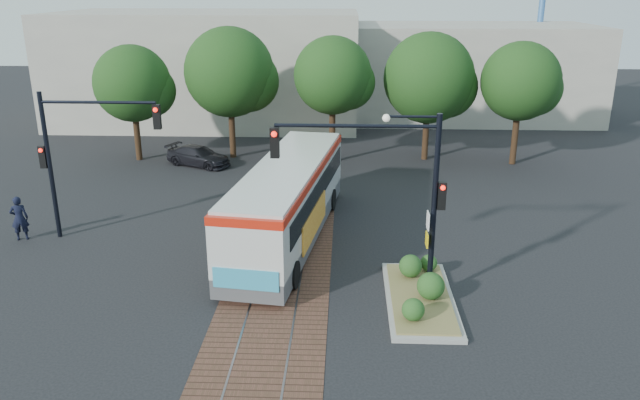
{
  "coord_description": "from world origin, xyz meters",
  "views": [
    {
      "loc": [
        2.28,
        -19.44,
        9.88
      ],
      "look_at": [
        1.28,
        4.44,
        1.6
      ],
      "focal_mm": 35.0,
      "sensor_mm": 36.0,
      "label": 1
    }
  ],
  "objects_px": {
    "signal_pole_main": "(396,179)",
    "signal_pole_left": "(75,146)",
    "officer": "(19,218)",
    "city_bus": "(288,198)",
    "parked_car": "(198,156)",
    "traffic_island": "(421,291)"
  },
  "relations": [
    {
      "from": "signal_pole_left",
      "to": "officer",
      "type": "distance_m",
      "value": 3.89
    },
    {
      "from": "city_bus",
      "to": "traffic_island",
      "type": "relative_size",
      "value": 2.33
    },
    {
      "from": "traffic_island",
      "to": "signal_pole_main",
      "type": "distance_m",
      "value": 3.95
    },
    {
      "from": "signal_pole_main",
      "to": "signal_pole_left",
      "type": "relative_size",
      "value": 1.0
    },
    {
      "from": "signal_pole_main",
      "to": "officer",
      "type": "height_order",
      "value": "signal_pole_main"
    },
    {
      "from": "city_bus",
      "to": "traffic_island",
      "type": "distance_m",
      "value": 7.15
    },
    {
      "from": "parked_car",
      "to": "city_bus",
      "type": "bearing_deg",
      "value": -125.26
    },
    {
      "from": "traffic_island",
      "to": "officer",
      "type": "distance_m",
      "value": 16.35
    },
    {
      "from": "traffic_island",
      "to": "signal_pole_left",
      "type": "height_order",
      "value": "signal_pole_left"
    },
    {
      "from": "city_bus",
      "to": "signal_pole_main",
      "type": "xyz_separation_m",
      "value": [
        3.85,
        -5.0,
        2.39
      ]
    },
    {
      "from": "signal_pole_main",
      "to": "city_bus",
      "type": "bearing_deg",
      "value": 127.65
    },
    {
      "from": "signal_pole_main",
      "to": "parked_car",
      "type": "height_order",
      "value": "signal_pole_main"
    },
    {
      "from": "city_bus",
      "to": "parked_car",
      "type": "height_order",
      "value": "city_bus"
    },
    {
      "from": "city_bus",
      "to": "parked_car",
      "type": "distance_m",
      "value": 12.39
    },
    {
      "from": "officer",
      "to": "traffic_island",
      "type": "bearing_deg",
      "value": 143.98
    },
    {
      "from": "city_bus",
      "to": "officer",
      "type": "relative_size",
      "value": 6.51
    },
    {
      "from": "traffic_island",
      "to": "signal_pole_left",
      "type": "relative_size",
      "value": 0.87
    },
    {
      "from": "city_bus",
      "to": "officer",
      "type": "xyz_separation_m",
      "value": [
        -10.89,
        -0.58,
        -0.84
      ]
    },
    {
      "from": "signal_pole_main",
      "to": "officer",
      "type": "xyz_separation_m",
      "value": [
        -14.75,
        4.42,
        -3.23
      ]
    },
    {
      "from": "signal_pole_left",
      "to": "city_bus",
      "type": "bearing_deg",
      "value": 1.31
    },
    {
      "from": "traffic_island",
      "to": "officer",
      "type": "bearing_deg",
      "value": 163.98
    },
    {
      "from": "city_bus",
      "to": "parked_car",
      "type": "relative_size",
      "value": 3.11
    }
  ]
}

